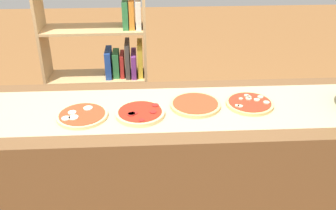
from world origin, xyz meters
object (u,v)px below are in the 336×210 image
pizza_pepperoni_1 (140,113)px  bookshelf (112,86)px  pizza_mozzarella_0 (82,115)px  pizza_mushroom_3 (250,103)px  pizza_plain_2 (195,105)px

pizza_pepperoni_1 → bookshelf: 1.07m
pizza_mozzarella_0 → pizza_mushroom_3: bearing=5.2°
pizza_mozzarella_0 → pizza_pepperoni_1: bearing=0.6°
pizza_mozzarella_0 → pizza_plain_2: (0.56, 0.08, 0.00)m
pizza_plain_2 → pizza_pepperoni_1: bearing=-164.8°
bookshelf → pizza_pepperoni_1: bearing=-76.9°
pizza_pepperoni_1 → pizza_plain_2: (0.28, 0.08, -0.00)m
pizza_pepperoni_1 → bookshelf: bookshelf is taller
pizza_mushroom_3 → bookshelf: bookshelf is taller
pizza_mozzarella_0 → pizza_plain_2: bearing=8.0°
pizza_mozzarella_0 → bookshelf: (0.05, 1.00, -0.32)m
pizza_mozzarella_0 → pizza_mushroom_3: (0.85, 0.08, 0.00)m
pizza_plain_2 → bookshelf: size_ratio=0.18×
pizza_mushroom_3 → pizza_plain_2: bearing=179.5°
pizza_plain_2 → pizza_mushroom_3: bearing=-0.5°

